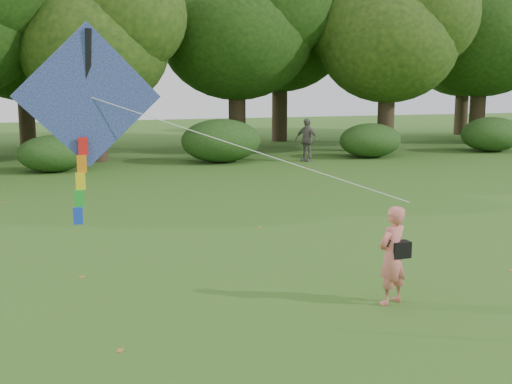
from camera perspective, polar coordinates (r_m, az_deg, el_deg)
name	(u,v)px	position (r m, az deg, el deg)	size (l,w,h in m)	color
ground	(346,302)	(10.50, 8.02, -9.62)	(100.00, 100.00, 0.00)	#265114
man_kite_flyer	(392,255)	(10.31, 12.00, -5.53)	(0.57, 0.38, 1.57)	#D86E66
bystander_right	(306,140)	(28.28, 4.51, 4.65)	(1.10, 0.46, 1.88)	slate
crossbody_bag	(400,249)	(10.31, 12.67, -4.95)	(0.43, 0.20, 0.67)	black
flying_kite	(89,100)	(9.72, -14.63, 7.89)	(5.74, 1.50, 2.95)	#235199
tree_line	(166,37)	(32.36, -8.00, 13.50)	(54.70, 15.30, 9.48)	#3A2D1E
shrub_band	(136,146)	(26.81, -10.63, 4.04)	(39.15, 3.22, 1.88)	#264919
fallen_leaves	(221,238)	(14.43, -3.16, -4.11)	(11.50, 13.14, 0.01)	olive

